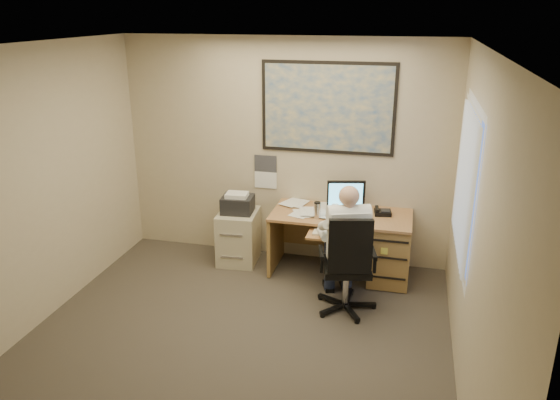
% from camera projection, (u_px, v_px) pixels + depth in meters
% --- Properties ---
extents(room_shell, '(4.00, 4.50, 2.70)m').
position_uv_depth(room_shell, '(222.00, 217.00, 4.53)').
color(room_shell, '#3C362F').
rests_on(room_shell, ground).
extents(desk, '(1.60, 0.97, 1.10)m').
position_uv_depth(desk, '(369.00, 241.00, 6.32)').
color(desk, '#B37E4D').
rests_on(desk, ground).
extents(world_map, '(1.56, 0.03, 1.06)m').
position_uv_depth(world_map, '(328.00, 108.00, 6.27)').
color(world_map, '#1E4C93').
rests_on(world_map, room_shell).
extents(wall_calendar, '(0.28, 0.01, 0.42)m').
position_uv_depth(wall_calendar, '(266.00, 172.00, 6.72)').
color(wall_calendar, white).
rests_on(wall_calendar, room_shell).
extents(window_blinds, '(0.06, 1.40, 1.30)m').
position_uv_depth(window_blinds, '(466.00, 183.00, 4.75)').
color(window_blinds, beige).
rests_on(window_blinds, room_shell).
extents(filing_cabinet, '(0.50, 0.59, 0.90)m').
position_uv_depth(filing_cabinet, '(238.00, 232.00, 6.72)').
color(filing_cabinet, beige).
rests_on(filing_cabinet, ground).
extents(office_chair, '(0.78, 0.78, 1.09)m').
position_uv_depth(office_chair, '(344.00, 283.00, 5.60)').
color(office_chair, black).
rests_on(office_chair, ground).
extents(person, '(0.78, 0.92, 1.34)m').
position_uv_depth(person, '(348.00, 249.00, 5.56)').
color(person, white).
rests_on(person, office_chair).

